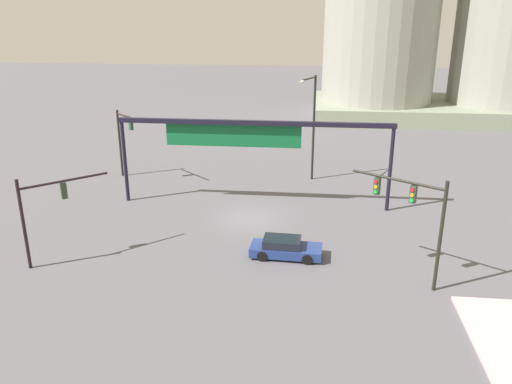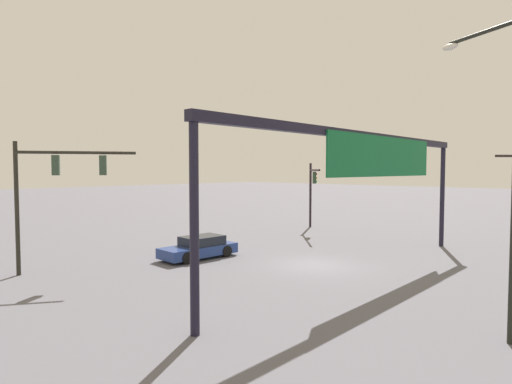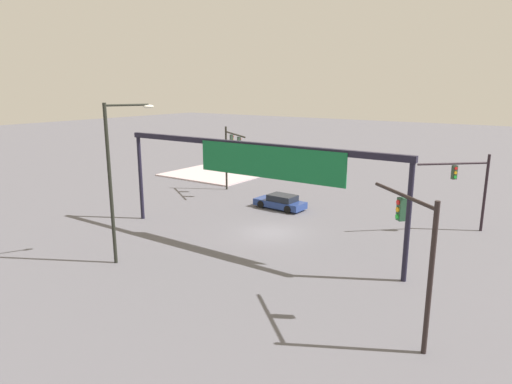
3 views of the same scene
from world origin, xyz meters
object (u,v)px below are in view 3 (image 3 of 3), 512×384
at_px(traffic_signal_near_corner, 417,244).
at_px(fire_hydrant_on_curb, 217,167).
at_px(streetlamp_curved_arm, 115,173).
at_px(sedan_car_approaching, 281,202).
at_px(traffic_signal_opposite_side, 470,181).
at_px(traffic_signal_cross_street, 231,148).

relative_size(traffic_signal_near_corner, fire_hydrant_on_curb, 8.48).
relative_size(streetlamp_curved_arm, sedan_car_approaching, 2.06).
bearing_deg(traffic_signal_opposite_side, fire_hydrant_on_curb, -58.22).
bearing_deg(traffic_signal_near_corner, streetlamp_curved_arm, 46.62).
height_order(traffic_signal_cross_street, sedan_car_approaching, traffic_signal_cross_street).
relative_size(traffic_signal_cross_street, streetlamp_curved_arm, 0.68).
bearing_deg(traffic_signal_cross_street, streetlamp_curved_arm, -38.81).
bearing_deg(streetlamp_curved_arm, traffic_signal_near_corner, -60.54).
xyz_separation_m(traffic_signal_near_corner, streetlamp_curved_arm, (16.28, 1.26, 1.20)).
xyz_separation_m(traffic_signal_opposite_side, sedan_car_approaching, (13.87, 2.22, -3.07)).
height_order(traffic_signal_opposite_side, fire_hydrant_on_curb, traffic_signal_opposite_side).
height_order(traffic_signal_cross_street, streetlamp_curved_arm, streetlamp_curved_arm).
bearing_deg(fire_hydrant_on_curb, sedan_car_approaching, 146.15).
bearing_deg(traffic_signal_near_corner, traffic_signal_opposite_side, -44.37).
height_order(traffic_signal_near_corner, traffic_signal_opposite_side, traffic_signal_near_corner).
bearing_deg(traffic_signal_opposite_side, sedan_car_approaching, -33.68).
bearing_deg(traffic_signal_near_corner, traffic_signal_cross_street, 5.39).
height_order(streetlamp_curved_arm, sedan_car_approaching, streetlamp_curved_arm).
bearing_deg(streetlamp_curved_arm, traffic_signal_cross_street, 42.54).
height_order(traffic_signal_near_corner, streetlamp_curved_arm, streetlamp_curved_arm).
relative_size(traffic_signal_opposite_side, traffic_signal_cross_street, 0.88).
bearing_deg(traffic_signal_cross_street, traffic_signal_opposite_side, 33.47).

